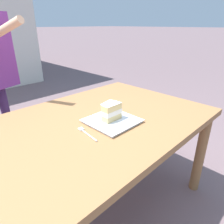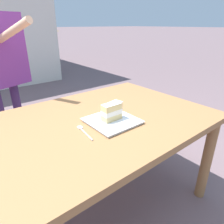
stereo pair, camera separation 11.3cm
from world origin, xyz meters
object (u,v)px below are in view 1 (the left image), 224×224
(dessert_fork, at_px, (86,133))
(paper_napkin, at_px, (109,103))
(patio_table, at_px, (78,139))
(cake_slice, at_px, (112,112))
(dessert_plate, at_px, (112,121))

(dessert_fork, relative_size, paper_napkin, 1.25)
(patio_table, height_order, cake_slice, cake_slice)
(dessert_fork, height_order, paper_napkin, dessert_fork)
(dessert_plate, relative_size, paper_napkin, 1.95)
(patio_table, xyz_separation_m, dessert_fork, (0.01, 0.10, 0.08))
(patio_table, distance_m, dessert_plate, 0.22)
(patio_table, bearing_deg, paper_napkin, -160.86)
(dessert_plate, distance_m, paper_napkin, 0.31)
(patio_table, relative_size, dessert_plate, 6.32)
(cake_slice, distance_m, dessert_fork, 0.20)
(dessert_fork, bearing_deg, paper_napkin, -149.65)
(paper_napkin, bearing_deg, dessert_plate, 48.43)
(patio_table, bearing_deg, dessert_fork, 84.72)
(cake_slice, distance_m, paper_napkin, 0.31)
(patio_table, height_order, paper_napkin, paper_napkin)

